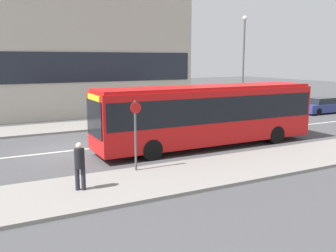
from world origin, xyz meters
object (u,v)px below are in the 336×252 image
parked_car_1 (322,106)px  parked_car_0 (273,110)px  bus_stop_sign (136,130)px  city_bus (207,112)px  street_lamp (244,56)px  pedestrian_near_stop (80,163)px

parked_car_1 → parked_car_0: bearing=-179.7°
parked_car_1 → bus_stop_sign: (-20.21, -8.36, 1.12)m
city_bus → parked_car_1: (15.18, 5.76, -1.18)m
city_bus → parked_car_0: 11.40m
street_lamp → city_bus: bearing=-137.2°
pedestrian_near_stop → street_lamp: size_ratio=0.21×
parked_car_0 → bus_stop_sign: (-14.81, -8.33, 1.13)m
city_bus → parked_car_1: 16.28m
parked_car_0 → pedestrian_near_stop: (-17.33, -9.56, 0.44)m
parked_car_1 → bus_stop_sign: bus_stop_sign is taller
parked_car_0 → street_lamp: bearing=124.3°
parked_car_0 → street_lamp: 4.79m
parked_car_1 → street_lamp: 8.17m
street_lamp → pedestrian_near_stop: bearing=-144.0°
pedestrian_near_stop → parked_car_1: bearing=46.7°
city_bus → bus_stop_sign: city_bus is taller
pedestrian_near_stop → bus_stop_sign: (2.52, 1.23, 0.69)m
parked_car_1 → bus_stop_sign: bearing=-157.5°
pedestrian_near_stop → street_lamp: (15.94, 11.59, 3.66)m
pedestrian_near_stop → bus_stop_sign: size_ratio=0.59×
parked_car_0 → pedestrian_near_stop: bearing=-151.1°
city_bus → street_lamp: bearing=42.5°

